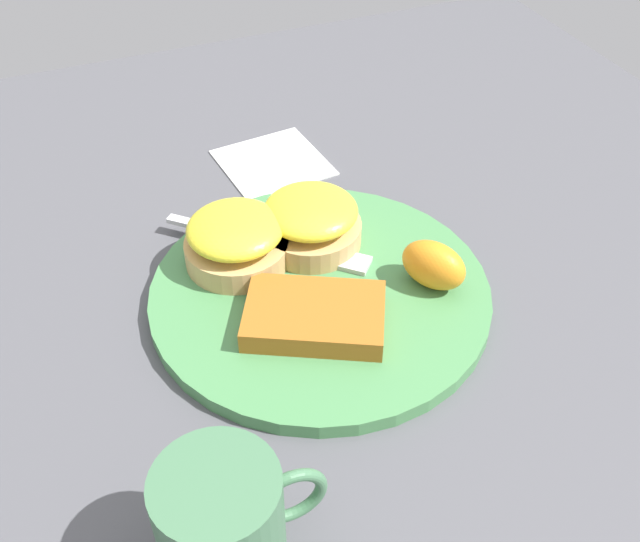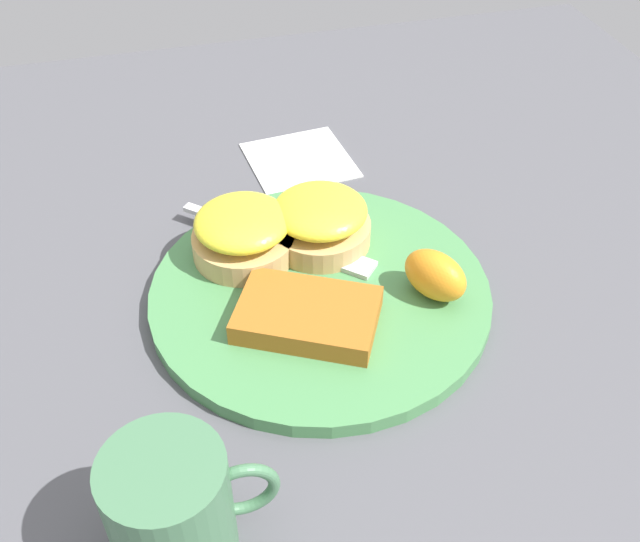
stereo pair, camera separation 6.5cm
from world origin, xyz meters
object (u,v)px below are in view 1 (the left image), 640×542
(fork, at_px, (279,245))
(orange_wedge, at_px, (434,265))
(cup, at_px, (224,525))
(sandwich_benedict_left, at_px, (311,221))
(sandwich_benedict_right, at_px, (236,240))
(hashbrown_patty, at_px, (315,316))

(fork, bearing_deg, orange_wedge, -42.59)
(cup, bearing_deg, orange_wedge, 35.76)
(sandwich_benedict_left, distance_m, orange_wedge, 0.12)
(sandwich_benedict_left, height_order, sandwich_benedict_right, same)
(sandwich_benedict_right, height_order, fork, sandwich_benedict_right)
(sandwich_benedict_right, xyz_separation_m, orange_wedge, (0.15, -0.10, -0.00))
(sandwich_benedict_right, height_order, cup, cup)
(sandwich_benedict_right, height_order, hashbrown_patty, sandwich_benedict_right)
(sandwich_benedict_left, bearing_deg, cup, -121.44)
(orange_wedge, xyz_separation_m, cup, (-0.24, -0.18, 0.01))
(sandwich_benedict_left, xyz_separation_m, fork, (-0.03, 0.00, -0.02))
(orange_wedge, distance_m, cup, 0.30)
(orange_wedge, relative_size, fork, 0.37)
(sandwich_benedict_left, relative_size, fork, 0.58)
(orange_wedge, bearing_deg, sandwich_benedict_left, 129.23)
(sandwich_benedict_right, relative_size, hashbrown_patty, 0.82)
(sandwich_benedict_left, relative_size, sandwich_benedict_right, 1.00)
(sandwich_benedict_left, xyz_separation_m, sandwich_benedict_right, (-0.07, 0.00, 0.00))
(sandwich_benedict_right, bearing_deg, cup, -108.87)
(sandwich_benedict_left, xyz_separation_m, cup, (-0.17, -0.27, 0.01))
(sandwich_benedict_right, height_order, orange_wedge, sandwich_benedict_right)
(sandwich_benedict_left, distance_m, fork, 0.04)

